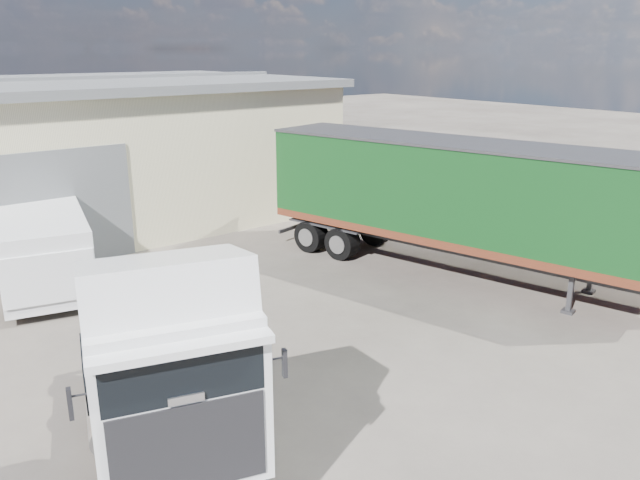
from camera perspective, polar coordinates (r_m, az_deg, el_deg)
ground at (r=13.35m, az=0.51°, el=-11.69°), size 120.00×120.00×0.00m
brick_boundary_wall at (r=24.72m, az=12.57°, el=4.58°), size 0.35×26.00×2.50m
tractor_unit at (r=9.83m, az=-13.76°, el=-12.53°), size 3.77×6.14×3.92m
box_trailer at (r=18.54m, az=12.01°, el=4.17°), size 5.11×12.10×3.94m
panel_van at (r=18.66m, az=-23.90°, el=-0.95°), size 3.28×5.65×2.17m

